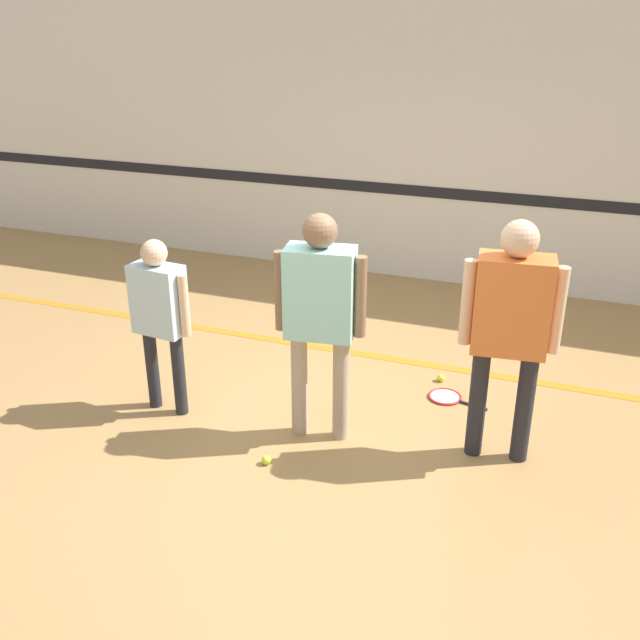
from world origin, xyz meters
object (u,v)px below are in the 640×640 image
object	(u,v)px
person_student_right	(511,318)
tennis_ball_near_instructor	(266,460)
racket_spare_on_floor	(447,397)
person_student_left	(159,308)
tennis_ball_by_spare_racket	(441,378)
person_instructor	(320,305)

from	to	relation	value
person_student_right	tennis_ball_near_instructor	world-z (taller)	person_student_right
person_student_right	tennis_ball_near_instructor	distance (m)	1.90
racket_spare_on_floor	tennis_ball_near_instructor	bearing A→B (deg)	-111.86
person_student_left	racket_spare_on_floor	distance (m)	2.37
person_student_right	tennis_ball_by_spare_racket	distance (m)	1.50
person_student_right	tennis_ball_by_spare_racket	world-z (taller)	person_student_right
tennis_ball_near_instructor	tennis_ball_by_spare_racket	size ratio (longest dim) A/B	1.00
tennis_ball_by_spare_racket	tennis_ball_near_instructor	bearing A→B (deg)	-118.92
racket_spare_on_floor	tennis_ball_by_spare_racket	xyz separation A→B (m)	(-0.11, 0.27, 0.02)
person_student_left	person_student_right	xyz separation A→B (m)	(2.48, 0.25, 0.20)
person_student_right	tennis_ball_near_instructor	xyz separation A→B (m)	(-1.46, -0.66, -1.02)
person_instructor	person_student_left	bearing A→B (deg)	174.89
person_student_right	racket_spare_on_floor	world-z (taller)	person_student_right
person_instructor	tennis_ball_by_spare_racket	bearing A→B (deg)	50.40
racket_spare_on_floor	tennis_ball_by_spare_racket	bearing A→B (deg)	126.98
tennis_ball_near_instructor	person_instructor	bearing A→B (deg)	66.27
person_student_right	person_student_left	bearing A→B (deg)	-0.56
person_instructor	tennis_ball_by_spare_racket	distance (m)	1.64
racket_spare_on_floor	tennis_ball_near_instructor	size ratio (longest dim) A/B	7.89
tennis_ball_near_instructor	person_student_right	bearing A→B (deg)	24.35
person_student_left	racket_spare_on_floor	world-z (taller)	person_student_left
person_instructor	person_student_left	distance (m)	1.25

